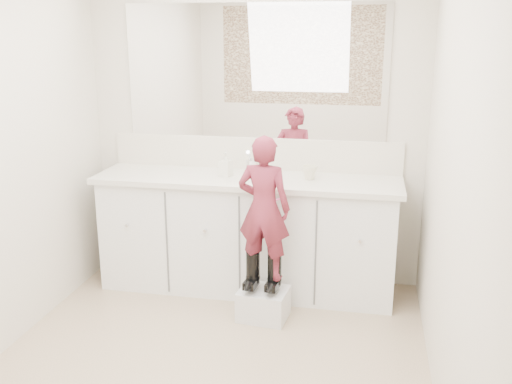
# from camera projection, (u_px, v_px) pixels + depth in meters

# --- Properties ---
(floor) EXTENTS (3.00, 3.00, 0.00)m
(floor) POSITION_uv_depth(u_px,v_px,m) (204.00, 374.00, 3.33)
(floor) COLOR #8A795A
(floor) RESTS_ON ground
(wall_back) EXTENTS (2.60, 0.00, 2.60)m
(wall_back) POSITION_uv_depth(u_px,v_px,m) (255.00, 130.00, 4.42)
(wall_back) COLOR beige
(wall_back) RESTS_ON floor
(wall_front) EXTENTS (2.60, 0.00, 2.60)m
(wall_front) POSITION_uv_depth(u_px,v_px,m) (41.00, 302.00, 1.59)
(wall_front) COLOR beige
(wall_front) RESTS_ON floor
(wall_right) EXTENTS (0.00, 3.00, 3.00)m
(wall_right) POSITION_uv_depth(u_px,v_px,m) (456.00, 188.00, 2.76)
(wall_right) COLOR beige
(wall_right) RESTS_ON floor
(vanity_cabinet) EXTENTS (2.20, 0.55, 0.85)m
(vanity_cabinet) POSITION_uv_depth(u_px,v_px,m) (247.00, 235.00, 4.37)
(vanity_cabinet) COLOR silver
(vanity_cabinet) RESTS_ON floor
(countertop) EXTENTS (2.28, 0.58, 0.04)m
(countertop) POSITION_uv_depth(u_px,v_px,m) (247.00, 180.00, 4.24)
(countertop) COLOR beige
(countertop) RESTS_ON vanity_cabinet
(backsplash) EXTENTS (2.28, 0.03, 0.25)m
(backsplash) POSITION_uv_depth(u_px,v_px,m) (254.00, 153.00, 4.46)
(backsplash) COLOR beige
(backsplash) RESTS_ON countertop
(mirror) EXTENTS (2.00, 0.02, 1.00)m
(mirror) POSITION_uv_depth(u_px,v_px,m) (254.00, 72.00, 4.29)
(mirror) COLOR white
(mirror) RESTS_ON wall_back
(dot_panel) EXTENTS (2.00, 0.01, 1.20)m
(dot_panel) POSITION_uv_depth(u_px,v_px,m) (25.00, 142.00, 1.48)
(dot_panel) COLOR #472819
(dot_panel) RESTS_ON wall_front
(faucet) EXTENTS (0.08, 0.08, 0.10)m
(faucet) POSITION_uv_depth(u_px,v_px,m) (251.00, 166.00, 4.37)
(faucet) COLOR silver
(faucet) RESTS_ON countertop
(cup) EXTENTS (0.14, 0.14, 0.10)m
(cup) POSITION_uv_depth(u_px,v_px,m) (310.00, 173.00, 4.15)
(cup) COLOR beige
(cup) RESTS_ON countertop
(soap_bottle) EXTENTS (0.10, 0.10, 0.18)m
(soap_bottle) POSITION_uv_depth(u_px,v_px,m) (226.00, 164.00, 4.24)
(soap_bottle) COLOR silver
(soap_bottle) RESTS_ON countertop
(step_stool) EXTENTS (0.36, 0.31, 0.21)m
(step_stool) POSITION_uv_depth(u_px,v_px,m) (263.00, 304.00, 3.97)
(step_stool) COLOR silver
(step_stool) RESTS_ON floor
(boot_left) EXTENTS (0.12, 0.19, 0.27)m
(boot_left) POSITION_uv_depth(u_px,v_px,m) (253.00, 271.00, 3.91)
(boot_left) COLOR black
(boot_left) RESTS_ON step_stool
(boot_right) EXTENTS (0.12, 0.19, 0.27)m
(boot_right) POSITION_uv_depth(u_px,v_px,m) (274.00, 272.00, 3.89)
(boot_right) COLOR black
(boot_right) RESTS_ON step_stool
(toddler) EXTENTS (0.38, 0.27, 0.98)m
(toddler) POSITION_uv_depth(u_px,v_px,m) (264.00, 208.00, 3.78)
(toddler) COLOR #B53753
(toddler) RESTS_ON step_stool
(toothbrush) EXTENTS (0.14, 0.03, 0.06)m
(toothbrush) POSITION_uv_depth(u_px,v_px,m) (274.00, 200.00, 3.75)
(toothbrush) COLOR pink
(toothbrush) RESTS_ON toddler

